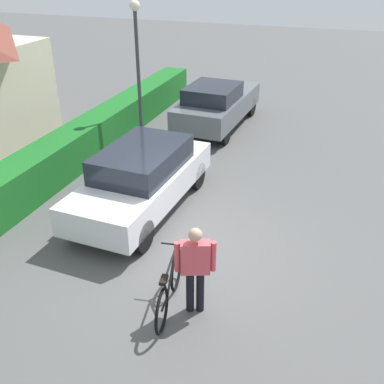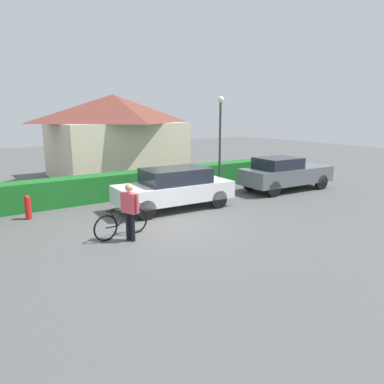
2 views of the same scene
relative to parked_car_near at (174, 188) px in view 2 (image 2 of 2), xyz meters
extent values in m
plane|color=#545454|center=(-1.11, -1.60, -0.79)|extent=(60.00, 60.00, 0.00)
cube|color=#1B6823|center=(-1.11, 2.76, -0.28)|extent=(20.45, 0.90, 1.02)
cube|color=beige|center=(0.85, 7.51, 0.66)|extent=(6.13, 5.40, 2.90)
pyramid|color=brown|center=(0.85, 7.51, 2.84)|extent=(6.43, 5.67, 1.44)
cube|color=silver|center=(-0.02, 0.00, -0.15)|extent=(4.31, 1.88, 0.62)
cube|color=#1E232D|center=(0.05, 0.00, 0.43)|extent=(2.38, 1.59, 0.53)
cylinder|color=black|center=(1.45, 0.68, -0.46)|extent=(0.67, 0.21, 0.66)
cylinder|color=black|center=(1.38, -0.82, -0.46)|extent=(0.67, 0.21, 0.66)
cylinder|color=black|center=(-1.42, 0.82, -0.46)|extent=(0.67, 0.21, 0.66)
cylinder|color=black|center=(-1.49, -0.68, -0.46)|extent=(0.67, 0.21, 0.66)
cube|color=slate|center=(5.87, 0.00, -0.11)|extent=(4.36, 1.89, 0.69)
cube|color=#1E232D|center=(5.33, 0.03, 0.47)|extent=(1.87, 1.57, 0.47)
cylinder|color=black|center=(7.36, 0.69, -0.45)|extent=(0.68, 0.21, 0.67)
cylinder|color=black|center=(7.29, -0.82, -0.45)|extent=(0.68, 0.21, 0.67)
cylinder|color=black|center=(4.45, 0.82, -0.45)|extent=(0.68, 0.21, 0.67)
cylinder|color=black|center=(4.38, -0.68, -0.45)|extent=(0.68, 0.21, 0.67)
torus|color=black|center=(-2.31, -1.70, -0.42)|extent=(0.73, 0.16, 0.73)
torus|color=black|center=(-3.31, -1.86, -0.42)|extent=(0.73, 0.16, 0.73)
cylinder|color=black|center=(-2.62, -1.75, -0.18)|extent=(0.65, 0.13, 0.55)
cylinder|color=black|center=(-3.03, -1.82, -0.22)|extent=(0.24, 0.07, 0.46)
cylinder|color=black|center=(-2.74, -1.77, 0.02)|extent=(0.78, 0.16, 0.09)
cylinder|color=black|center=(-3.12, -1.83, -0.43)|extent=(0.39, 0.09, 0.05)
cylinder|color=black|center=(-2.31, -1.70, -0.17)|extent=(0.04, 0.04, 0.51)
cube|color=black|center=(-3.13, -1.83, 0.04)|extent=(0.23, 0.13, 0.06)
cylinder|color=black|center=(-2.31, -1.70, 0.12)|extent=(0.10, 0.50, 0.03)
cylinder|color=black|center=(-2.77, -2.12, -0.39)|extent=(0.13, 0.13, 0.79)
cylinder|color=black|center=(-2.71, -2.28, -0.39)|extent=(0.13, 0.13, 0.79)
cube|color=#DB4C56|center=(-2.74, -2.20, 0.28)|extent=(0.35, 0.50, 0.56)
sphere|color=tan|center=(-2.74, -2.20, 0.69)|extent=(0.21, 0.21, 0.21)
cylinder|color=#DB4C56|center=(-2.84, -1.94, 0.29)|extent=(0.09, 0.09, 0.53)
cylinder|color=#DB4C56|center=(-2.64, -2.46, 0.29)|extent=(0.09, 0.09, 0.53)
cylinder|color=#38383D|center=(3.31, 1.59, 1.14)|extent=(0.10, 0.10, 3.85)
sphere|color=#F2EDCC|center=(3.31, 1.59, 3.18)|extent=(0.28, 0.28, 0.28)
cylinder|color=red|center=(-4.67, 1.54, -0.44)|extent=(0.20, 0.20, 0.70)
sphere|color=red|center=(-4.67, 1.54, -0.07)|extent=(0.18, 0.18, 0.18)
camera|label=1|loc=(-8.04, -4.04, 4.46)|focal=42.05mm
camera|label=2|loc=(-6.62, -10.97, 2.66)|focal=33.99mm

